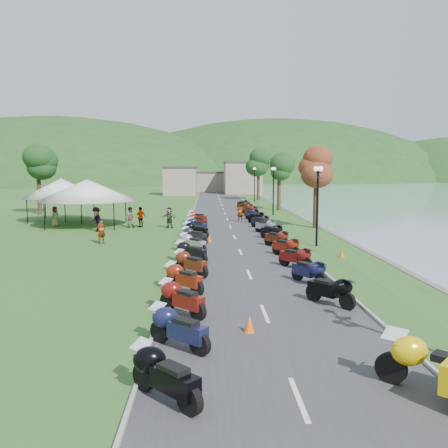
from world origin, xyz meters
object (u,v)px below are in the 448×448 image
object	(u,v)px
yellow_trike	(438,370)
vendor_tent_main	(88,203)
pedestrian_a	(102,244)
pedestrian_b	(130,228)
pedestrian_c	(97,232)

from	to	relation	value
yellow_trike	vendor_tent_main	bearing A→B (deg)	-20.02
pedestrian_a	pedestrian_b	world-z (taller)	pedestrian_b
yellow_trike	pedestrian_b	size ratio (longest dim) A/B	1.57
vendor_tent_main	pedestrian_a	bearing A→B (deg)	-71.27
yellow_trike	pedestrian_c	bearing A→B (deg)	-19.70
yellow_trike	vendor_tent_main	world-z (taller)	vendor_tent_main
yellow_trike	pedestrian_b	world-z (taller)	yellow_trike
vendor_tent_main	pedestrian_c	distance (m)	4.38
pedestrian_b	pedestrian_a	bearing A→B (deg)	83.89
pedestrian_c	pedestrian_a	bearing A→B (deg)	-23.70
yellow_trike	pedestrian_a	world-z (taller)	yellow_trike
pedestrian_a	pedestrian_c	xyz separation A→B (m)	(-1.71, 6.05, 0.00)
yellow_trike	vendor_tent_main	xyz separation A→B (m)	(-15.16, 31.14, 1.38)
pedestrian_c	vendor_tent_main	bearing A→B (deg)	163.94
yellow_trike	pedestrian_a	bearing A→B (deg)	-17.04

